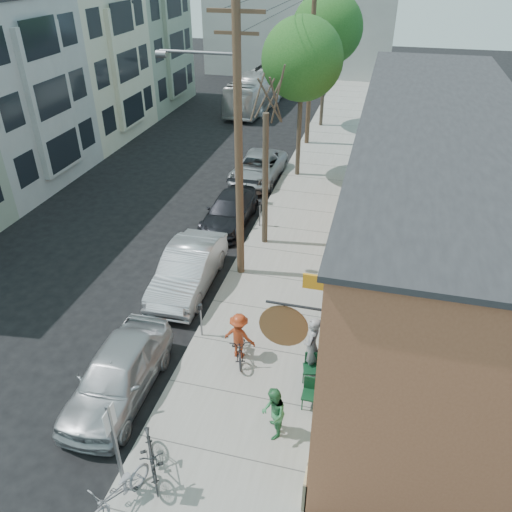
% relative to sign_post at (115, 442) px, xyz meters
% --- Properties ---
extents(ground, '(120.00, 120.00, 0.00)m').
position_rel_sign_post_xyz_m(ground, '(-2.35, 5.47, -1.83)').
color(ground, black).
extents(sidewalk, '(4.50, 58.00, 0.15)m').
position_rel_sign_post_xyz_m(sidewalk, '(1.90, 16.47, -1.76)').
color(sidewalk, gray).
rests_on(sidewalk, ground).
extents(cafe_building, '(6.60, 20.20, 6.61)m').
position_rel_sign_post_xyz_m(cafe_building, '(6.64, 10.47, 1.47)').
color(cafe_building, '#9D593A').
rests_on(cafe_building, ground).
extents(apartment_row, '(6.30, 32.00, 9.00)m').
position_rel_sign_post_xyz_m(apartment_row, '(-14.20, 19.47, 2.67)').
color(apartment_row, gray).
rests_on(apartment_row, ground).
extents(end_cap_building, '(18.00, 8.00, 12.00)m').
position_rel_sign_post_xyz_m(end_cap_building, '(-4.35, 47.47, 4.17)').
color(end_cap_building, '#ABABA6').
rests_on(end_cap_building, ground).
extents(sign_post, '(0.07, 0.45, 2.80)m').
position_rel_sign_post_xyz_m(sign_post, '(0.00, 0.00, 0.00)').
color(sign_post, slate).
rests_on(sign_post, sidewalk).
extents(parking_meter_near, '(0.14, 0.14, 1.24)m').
position_rel_sign_post_xyz_m(parking_meter_near, '(-0.10, 5.60, -0.85)').
color(parking_meter_near, slate).
rests_on(parking_meter_near, sidewalk).
extents(parking_meter_far, '(0.14, 0.14, 1.24)m').
position_rel_sign_post_xyz_m(parking_meter_far, '(-0.10, 13.37, -0.85)').
color(parking_meter_far, slate).
rests_on(parking_meter_far, sidewalk).
extents(utility_pole_near, '(3.57, 0.28, 10.00)m').
position_rel_sign_post_xyz_m(utility_pole_near, '(0.04, 9.55, 3.58)').
color(utility_pole_near, '#503A28').
rests_on(utility_pole_near, sidewalk).
extents(utility_pole_far, '(1.80, 0.28, 10.00)m').
position_rel_sign_post_xyz_m(utility_pole_far, '(0.10, 25.12, 3.51)').
color(utility_pole_far, '#503A28').
rests_on(utility_pole_far, sidewalk).
extents(tree_bare, '(0.24, 0.24, 5.54)m').
position_rel_sign_post_xyz_m(tree_bare, '(0.45, 12.05, 1.09)').
color(tree_bare, '#44392C').
rests_on(tree_bare, sidewalk).
extents(tree_leafy_mid, '(4.07, 4.07, 8.11)m').
position_rel_sign_post_xyz_m(tree_leafy_mid, '(0.45, 19.79, 4.38)').
color(tree_leafy_mid, '#44392C').
rests_on(tree_leafy_mid, sidewalk).
extents(tree_leafy_far, '(4.59, 4.59, 8.62)m').
position_rel_sign_post_xyz_m(tree_leafy_far, '(0.45, 29.11, 4.63)').
color(tree_leafy_far, '#44392C').
rests_on(tree_leafy_far, sidewalk).
extents(patio_chair_a, '(0.60, 0.60, 0.88)m').
position_rel_sign_post_xyz_m(patio_chair_a, '(3.65, 4.51, -1.24)').
color(patio_chair_a, '#0F361E').
rests_on(patio_chair_a, sidewalk).
extents(patio_chair_b, '(0.50, 0.50, 0.88)m').
position_rel_sign_post_xyz_m(patio_chair_b, '(3.79, 3.54, -1.24)').
color(patio_chair_b, '#0F361E').
rests_on(patio_chair_b, sidewalk).
extents(patron_grey, '(0.52, 0.75, 1.97)m').
position_rel_sign_post_xyz_m(patron_grey, '(3.58, 4.86, -0.70)').
color(patron_grey, gray).
rests_on(patron_grey, sidewalk).
extents(patron_green, '(0.76, 0.88, 1.55)m').
position_rel_sign_post_xyz_m(patron_green, '(3.01, 2.38, -0.91)').
color(patron_green, '#317C48').
rests_on(patron_green, sidewalk).
extents(cyclist, '(1.09, 0.73, 1.56)m').
position_rel_sign_post_xyz_m(cyclist, '(1.35, 4.99, -0.90)').
color(cyclist, '#953215').
rests_on(cyclist, sidewalk).
extents(cyclist_bike, '(1.20, 1.91, 0.95)m').
position_rel_sign_post_xyz_m(cyclist_bike, '(1.35, 4.99, -1.21)').
color(cyclist_bike, black).
rests_on(cyclist_bike, sidewalk).
extents(parked_bike_a, '(1.42, 1.85, 1.11)m').
position_rel_sign_post_xyz_m(parked_bike_a, '(0.44, 0.61, -1.13)').
color(parked_bike_a, black).
rests_on(parked_bike_a, sidewalk).
extents(parked_bike_b, '(1.19, 1.98, 0.98)m').
position_rel_sign_post_xyz_m(parked_bike_b, '(0.12, -0.40, -1.19)').
color(parked_bike_b, slate).
rests_on(parked_bike_b, sidewalk).
extents(car_0, '(1.95, 4.61, 1.56)m').
position_rel_sign_post_xyz_m(car_0, '(-1.55, 2.78, -1.05)').
color(car_0, '#A4A6AB').
rests_on(car_0, ground).
extents(car_1, '(1.84, 4.92, 1.61)m').
position_rel_sign_post_xyz_m(car_1, '(-1.55, 8.25, -1.03)').
color(car_1, '#BBBCC4').
rests_on(car_1, ground).
extents(car_2, '(1.90, 4.62, 1.34)m').
position_rel_sign_post_xyz_m(car_2, '(-1.55, 13.49, -1.16)').
color(car_2, black).
rests_on(car_2, ground).
extents(car_3, '(2.52, 5.11, 1.39)m').
position_rel_sign_post_xyz_m(car_3, '(-1.55, 18.80, -1.14)').
color(car_3, '#9C9EA3').
rests_on(car_3, ground).
extents(bus, '(3.02, 9.98, 2.74)m').
position_rel_sign_post_xyz_m(bus, '(-5.12, 32.98, -0.46)').
color(bus, silver).
rests_on(bus, ground).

